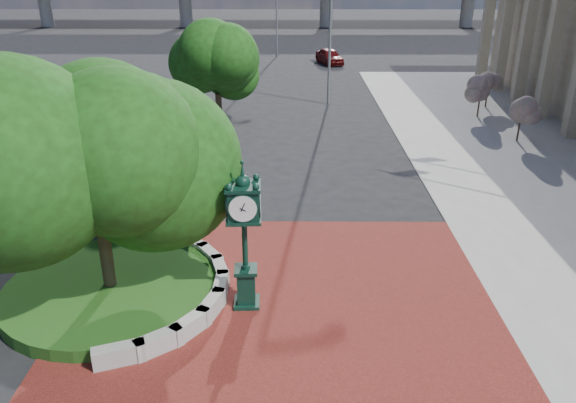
{
  "coord_description": "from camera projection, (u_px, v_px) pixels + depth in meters",
  "views": [
    {
      "loc": [
        0.26,
        -13.89,
        9.06
      ],
      "look_at": [
        0.13,
        1.5,
        2.37
      ],
      "focal_mm": 35.0,
      "sensor_mm": 36.0,
      "label": 1
    }
  ],
  "objects": [
    {
      "name": "plaza",
      "position": [
        282.0,
        316.0,
        15.43
      ],
      "size": [
        12.0,
        12.0,
        0.04
      ],
      "primitive_type": "cube",
      "color": "maroon",
      "rests_on": "ground"
    },
    {
      "name": "shrub_far",
      "position": [
        489.0,
        83.0,
        36.46
      ],
      "size": [
        1.2,
        1.2,
        2.2
      ],
      "color": "#38281C",
      "rests_on": "ground"
    },
    {
      "name": "street_lamp_near",
      "position": [
        334.0,
        10.0,
        35.54
      ],
      "size": [
        2.28,
        0.71,
        10.25
      ],
      "color": "slate",
      "rests_on": "ground"
    },
    {
      "name": "ground",
      "position": [
        283.0,
        296.0,
        16.36
      ],
      "size": [
        200.0,
        200.0,
        0.0
      ],
      "primitive_type": "plane",
      "color": "black",
      "rests_on": "ground"
    },
    {
      "name": "tree_planter",
      "position": [
        95.0,
        177.0,
        14.91
      ],
      "size": [
        5.2,
        5.2,
        6.33
      ],
      "color": "#38281C",
      "rests_on": "ground"
    },
    {
      "name": "post_clock",
      "position": [
        244.0,
        231.0,
        15.02
      ],
      "size": [
        0.93,
        0.93,
        4.28
      ],
      "color": "black",
      "rests_on": "ground"
    },
    {
      "name": "tree_street",
      "position": [
        217.0,
        71.0,
        31.6
      ],
      "size": [
        4.4,
        4.4,
        5.45
      ],
      "color": "#38281C",
      "rests_on": "ground"
    },
    {
      "name": "grass_bed",
      "position": [
        111.0,
        290.0,
        16.31
      ],
      "size": [
        6.1,
        6.1,
        0.4
      ],
      "primitive_type": "cylinder",
      "color": "#144313",
      "rests_on": "ground"
    },
    {
      "name": "shrub_near",
      "position": [
        521.0,
        113.0,
        29.49
      ],
      "size": [
        1.2,
        1.2,
        2.2
      ],
      "color": "#38281C",
      "rests_on": "ground"
    },
    {
      "name": "planter_wall",
      "position": [
        190.0,
        288.0,
        16.27
      ],
      "size": [
        2.96,
        6.77,
        0.54
      ],
      "color": "#9E9B93",
      "rests_on": "ground"
    },
    {
      "name": "parked_car",
      "position": [
        330.0,
        56.0,
        51.98
      ],
      "size": [
        2.81,
        4.42,
        1.4
      ],
      "primitive_type": "imported",
      "rotation": [
        0.0,
        0.0,
        0.3
      ],
      "color": "#530B0C",
      "rests_on": "ground"
    },
    {
      "name": "shrub_mid",
      "position": [
        481.0,
        92.0,
        34.15
      ],
      "size": [
        1.2,
        1.2,
        2.2
      ],
      "color": "#38281C",
      "rests_on": "ground"
    }
  ]
}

